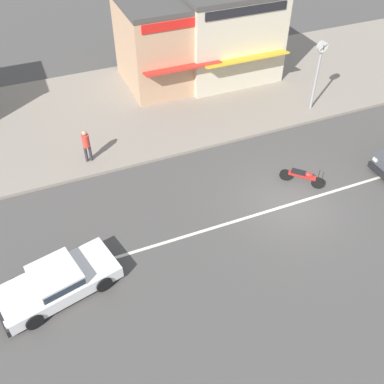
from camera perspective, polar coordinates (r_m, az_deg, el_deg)
name	(u,v)px	position (r m, az deg, el deg)	size (l,w,h in m)	color
ground_plane	(290,204)	(19.47, 12.38, -1.56)	(160.00, 160.00, 0.00)	#4C4947
lane_centre_stripe	(290,204)	(19.47, 12.38, -1.55)	(50.40, 0.14, 0.01)	silver
kerb_strip	(198,94)	(26.47, 0.79, 12.38)	(68.00, 10.00, 0.15)	gray
sedan_white_0	(57,281)	(16.35, -16.74, -10.77)	(4.46, 2.71, 1.06)	white
motorcycle_0	(302,176)	(20.33, 13.85, 1.93)	(1.47, 1.48, 0.80)	black
street_clock	(320,60)	(24.50, 15.93, 15.81)	(0.62, 0.22, 3.80)	#9E9EA3
pedestrian_near_clock	(86,144)	(21.07, -13.28, 5.99)	(0.34, 0.34, 1.65)	#333338
shopfront_corner_warung	(165,42)	(26.73, -3.49, 18.53)	(4.78, 5.59, 4.78)	tan
shopfront_mid_block	(226,32)	(27.59, 4.31, 19.56)	(5.62, 5.37, 5.06)	beige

